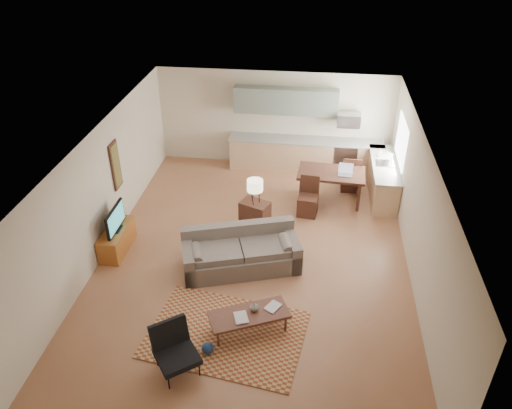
# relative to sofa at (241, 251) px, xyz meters

# --- Properties ---
(room) EXTENTS (9.00, 9.00, 9.00)m
(room) POSITION_rel_sofa_xyz_m (0.23, 0.39, 0.92)
(room) COLOR #965E3F
(room) RESTS_ON ground
(kitchen_counter_back) EXTENTS (4.26, 0.64, 0.92)m
(kitchen_counter_back) POSITION_rel_sofa_xyz_m (1.13, 4.57, 0.03)
(kitchen_counter_back) COLOR tan
(kitchen_counter_back) RESTS_ON ground
(kitchen_counter_right) EXTENTS (0.64, 2.26, 0.92)m
(kitchen_counter_right) POSITION_rel_sofa_xyz_m (3.16, 3.39, 0.03)
(kitchen_counter_right) COLOR tan
(kitchen_counter_right) RESTS_ON ground
(kitchen_range) EXTENTS (0.62, 0.62, 0.90)m
(kitchen_range) POSITION_rel_sofa_xyz_m (2.23, 4.57, 0.02)
(kitchen_range) COLOR #A5A8AD
(kitchen_range) RESTS_ON ground
(kitchen_microwave) EXTENTS (0.62, 0.40, 0.35)m
(kitchen_microwave) POSITION_rel_sofa_xyz_m (2.23, 4.59, 1.12)
(kitchen_microwave) COLOR #A5A8AD
(kitchen_microwave) RESTS_ON room
(upper_cabinets) EXTENTS (2.80, 0.34, 0.70)m
(upper_cabinets) POSITION_rel_sofa_xyz_m (0.53, 4.72, 1.52)
(upper_cabinets) COLOR gray
(upper_cabinets) RESTS_ON room
(window_right) EXTENTS (0.02, 1.40, 1.05)m
(window_right) POSITION_rel_sofa_xyz_m (3.46, 3.39, 1.12)
(window_right) COLOR white
(window_right) RESTS_ON room
(wall_art_left) EXTENTS (0.06, 0.42, 1.10)m
(wall_art_left) POSITION_rel_sofa_xyz_m (-2.98, 1.29, 1.12)
(wall_art_left) COLOR olive
(wall_art_left) RESTS_ON room
(triptych) EXTENTS (1.70, 0.04, 0.50)m
(triptych) POSITION_rel_sofa_xyz_m (0.13, 4.86, 1.32)
(triptych) COLOR #FBE3C2
(triptych) RESTS_ON room
(rug) EXTENTS (2.97, 2.27, 0.02)m
(rug) POSITION_rel_sofa_xyz_m (0.01, -1.89, -0.42)
(rug) COLOR brown
(rug) RESTS_ON floor
(sofa) EXTENTS (2.70, 1.79, 0.87)m
(sofa) POSITION_rel_sofa_xyz_m (0.00, 0.00, 0.00)
(sofa) COLOR #64584F
(sofa) RESTS_ON floor
(coffee_table) EXTENTS (1.51, 1.09, 0.42)m
(coffee_table) POSITION_rel_sofa_xyz_m (0.41, -1.75, -0.22)
(coffee_table) COLOR #4E291F
(coffee_table) RESTS_ON floor
(book_a) EXTENTS (0.42, 0.45, 0.03)m
(book_a) POSITION_rel_sofa_xyz_m (0.18, -1.92, 0.00)
(book_a) COLOR maroon
(book_a) RESTS_ON coffee_table
(book_b) EXTENTS (0.47, 0.48, 0.02)m
(book_b) POSITION_rel_sofa_xyz_m (0.72, -1.49, -0.00)
(book_b) COLOR navy
(book_b) RESTS_ON coffee_table
(vase) EXTENTS (0.21, 0.21, 0.17)m
(vase) POSITION_rel_sofa_xyz_m (0.49, -1.65, 0.07)
(vase) COLOR black
(vase) RESTS_ON coffee_table
(armchair) EXTENTS (1.03, 1.03, 0.84)m
(armchair) POSITION_rel_sofa_xyz_m (-0.63, -2.76, -0.01)
(armchair) COLOR black
(armchair) RESTS_ON floor
(tv_credenza) EXTENTS (0.45, 1.17, 0.54)m
(tv_credenza) POSITION_rel_sofa_xyz_m (-2.78, 0.28, -0.16)
(tv_credenza) COLOR brown
(tv_credenza) RESTS_ON floor
(tv) EXTENTS (0.09, 0.90, 0.54)m
(tv) POSITION_rel_sofa_xyz_m (-2.74, 0.28, 0.38)
(tv) COLOR black
(tv) RESTS_ON tv_credenza
(console_table) EXTENTS (0.75, 0.64, 0.74)m
(console_table) POSITION_rel_sofa_xyz_m (0.11, 1.42, -0.06)
(console_table) COLOR #371D14
(console_table) RESTS_ON floor
(table_lamp) EXTENTS (0.45, 0.45, 0.59)m
(table_lamp) POSITION_rel_sofa_xyz_m (0.11, 1.42, 0.61)
(table_lamp) COLOR beige
(table_lamp) RESTS_ON console_table
(dining_table) EXTENTS (1.69, 1.03, 0.83)m
(dining_table) POSITION_rel_sofa_xyz_m (1.83, 2.93, -0.02)
(dining_table) COLOR #371D14
(dining_table) RESTS_ON floor
(dining_chair_near) EXTENTS (0.52, 0.53, 0.97)m
(dining_chair_near) POSITION_rel_sofa_xyz_m (1.29, 2.24, 0.05)
(dining_chair_near) COLOR #371D14
(dining_chair_near) RESTS_ON floor
(dining_chair_far) EXTENTS (0.48, 0.50, 0.99)m
(dining_chair_far) POSITION_rel_sofa_xyz_m (2.36, 3.61, 0.06)
(dining_chair_far) COLOR #371D14
(dining_chair_far) RESTS_ON floor
(laptop) EXTENTS (0.37, 0.30, 0.26)m
(laptop) POSITION_rel_sofa_xyz_m (2.15, 2.82, 0.53)
(laptop) COLOR #A5A8AD
(laptop) RESTS_ON dining_table
(soap_bottle) EXTENTS (0.11, 0.11, 0.19)m
(soap_bottle) POSITION_rel_sofa_xyz_m (3.06, 3.78, 0.58)
(soap_bottle) COLOR #FBE3C2
(soap_bottle) RESTS_ON kitchen_counter_right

